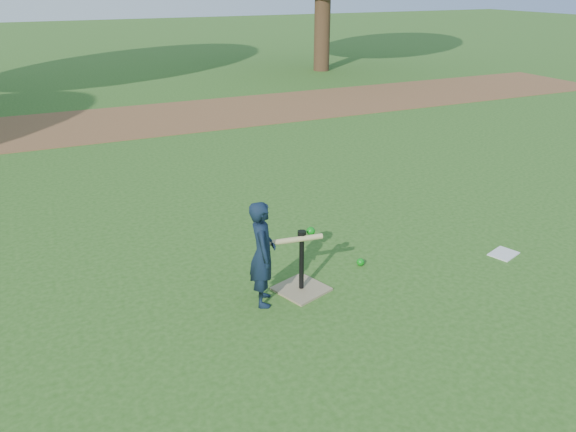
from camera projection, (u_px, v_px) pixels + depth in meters
name	position (u px, v px, depth m)	size (l,w,h in m)	color
ground	(312.00, 279.00, 5.53)	(80.00, 80.00, 0.00)	#285116
dirt_strip	(149.00, 119.00, 11.78)	(24.00, 3.00, 0.01)	brown
child	(263.00, 254.00, 4.96)	(0.36, 0.24, 0.98)	black
wiffle_ball_ground	(360.00, 262.00, 5.78)	(0.08, 0.08, 0.08)	#0B7E12
clipboard	(504.00, 254.00, 6.03)	(0.30, 0.23, 0.01)	silver
batting_tee	(301.00, 280.00, 5.30)	(0.55, 0.55, 0.61)	#8F7D5A
swing_action	(292.00, 239.00, 5.07)	(0.63, 0.15, 0.10)	tan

